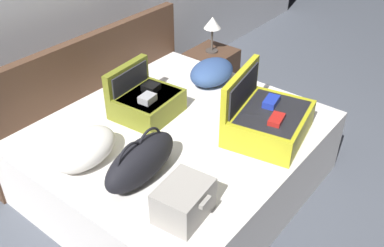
# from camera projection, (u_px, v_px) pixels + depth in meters

# --- Properties ---
(ground_plane) EXTENTS (12.00, 12.00, 0.00)m
(ground_plane) POSITION_uv_depth(u_px,v_px,m) (221.00, 207.00, 3.14)
(ground_plane) COLOR #4C515B
(bed) EXTENTS (1.91, 1.72, 0.52)m
(bed) POSITION_uv_depth(u_px,v_px,m) (178.00, 158.00, 3.20)
(bed) COLOR silver
(bed) RESTS_ON ground
(headboard) EXTENTS (1.94, 0.08, 0.99)m
(headboard) POSITION_uv_depth(u_px,v_px,m) (94.00, 92.00, 3.53)
(headboard) COLOR #4C3323
(headboard) RESTS_ON ground
(hard_case_large) EXTENTS (0.65, 0.58, 0.44)m
(hard_case_large) POSITION_uv_depth(u_px,v_px,m) (267.00, 120.00, 2.92)
(hard_case_large) COLOR gold
(hard_case_large) RESTS_ON bed
(hard_case_medium) EXTENTS (0.48, 0.45, 0.35)m
(hard_case_medium) POSITION_uv_depth(u_px,v_px,m) (146.00, 101.00, 3.15)
(hard_case_medium) COLOR olive
(hard_case_medium) RESTS_ON bed
(hard_case_small) EXTENTS (0.33, 0.28, 0.21)m
(hard_case_small) POSITION_uv_depth(u_px,v_px,m) (184.00, 201.00, 2.31)
(hard_case_small) COLOR gray
(hard_case_small) RESTS_ON bed
(duffel_bag) EXTENTS (0.59, 0.26, 0.31)m
(duffel_bag) POSITION_uv_depth(u_px,v_px,m) (141.00, 161.00, 2.55)
(duffel_bag) COLOR black
(duffel_bag) RESTS_ON bed
(pillow_near_headboard) EXTENTS (0.44, 0.32, 0.20)m
(pillow_near_headboard) POSITION_uv_depth(u_px,v_px,m) (212.00, 72.00, 3.55)
(pillow_near_headboard) COLOR navy
(pillow_near_headboard) RESTS_ON bed
(pillow_center_head) EXTENTS (0.51, 0.37, 0.20)m
(pillow_center_head) POSITION_uv_depth(u_px,v_px,m) (84.00, 148.00, 2.70)
(pillow_center_head) COLOR white
(pillow_center_head) RESTS_ON bed
(nightstand) EXTENTS (0.44, 0.40, 0.50)m
(nightstand) POSITION_uv_depth(u_px,v_px,m) (211.00, 74.00, 4.31)
(nightstand) COLOR #4C3323
(nightstand) RESTS_ON ground
(table_lamp) EXTENTS (0.16, 0.16, 0.35)m
(table_lamp) POSITION_uv_depth(u_px,v_px,m) (212.00, 25.00, 4.02)
(table_lamp) COLOR #3F3833
(table_lamp) RESTS_ON nightstand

